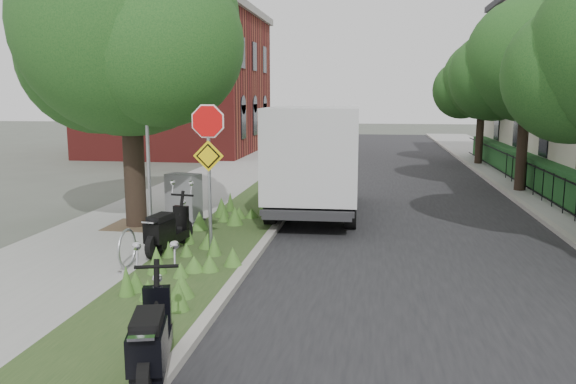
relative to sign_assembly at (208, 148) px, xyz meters
name	(u,v)px	position (x,y,z in m)	size (l,w,h in m)	color
ground	(272,271)	(1.40, -0.58, -2.33)	(120.00, 120.00, 0.00)	#4C5147
sidewalk_near	(209,184)	(-2.85, 9.42, -2.27)	(3.50, 60.00, 0.12)	gray
verge	(280,186)	(-0.10, 9.42, -2.27)	(2.00, 60.00, 0.12)	#26411B
kerb_near	(307,186)	(0.90, 9.42, -2.26)	(0.20, 60.00, 0.13)	#9E9991
road	(403,190)	(4.40, 9.42, -2.32)	(7.00, 60.00, 0.01)	black
kerb_far	(504,191)	(7.90, 9.42, -2.26)	(0.20, 60.00, 0.13)	#9E9991
footpath_far	(555,192)	(9.60, 9.42, -2.27)	(3.20, 60.00, 0.12)	gray
street_tree_main	(126,36)	(-2.68, 2.28, 2.48)	(6.21, 5.54, 7.66)	black
bare_post	(148,151)	(-1.80, 1.22, -0.21)	(0.08, 0.08, 4.00)	#A5A8AD
bike_hoop	(127,249)	(-1.30, -1.18, -1.83)	(0.06, 0.78, 0.77)	#A5A8AD
sign_assembly	(208,148)	(0.00, 0.00, 0.00)	(0.94, 0.08, 3.22)	#A5A8AD
fence_far	(526,175)	(8.60, 9.42, -1.66)	(0.04, 24.00, 1.00)	black
hedge_far	(547,175)	(9.30, 9.42, -1.66)	(1.00, 24.00, 1.10)	#163F1D
brick_building	(180,81)	(-8.10, 21.42, 1.88)	(9.40, 10.40, 8.30)	maroon
far_tree_b	(526,66)	(8.34, 9.46, 2.04)	(4.83, 4.31, 6.56)	black
far_tree_c	(481,84)	(8.34, 17.46, 1.63)	(4.37, 3.89, 5.93)	black
scooter_near	(165,234)	(-0.93, -0.14, -1.79)	(0.56, 1.81, 0.86)	black
scooter_far	(151,347)	(0.85, -5.28, -1.78)	(0.70, 1.82, 0.88)	black
box_truck	(316,156)	(1.70, 4.74, -0.61)	(2.48, 5.88, 2.63)	#262628
utility_cabinet	(184,198)	(-1.58, 2.92, -1.61)	(1.06, 0.83, 1.25)	#262628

